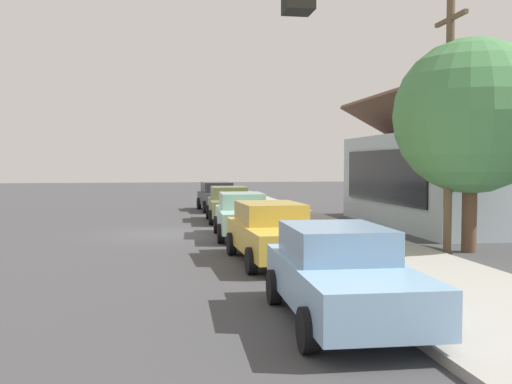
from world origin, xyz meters
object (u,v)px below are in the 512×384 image
car_seafoam (242,215)px  car_mustard (273,232)px  shade_tree (471,117)px  car_charcoal (217,196)px  car_skyblue (341,274)px  traffic_light_main (467,72)px  car_olive (229,204)px  utility_pole_wooden (449,121)px  fire_hydrant_red (299,231)px

car_seafoam → car_mustard: size_ratio=0.95×
car_seafoam → shade_tree: size_ratio=0.73×
car_charcoal → car_seafoam: bearing=-4.2°
car_skyblue → traffic_light_main: (4.56, -0.29, 2.67)m
car_olive → utility_pole_wooden: 12.20m
car_olive → fire_hydrant_red: (8.34, 1.34, -0.32)m
car_seafoam → utility_pole_wooden: size_ratio=0.62×
car_olive → fire_hydrant_red: size_ratio=6.43×
car_seafoam → fire_hydrant_red: (2.56, 1.51, -0.32)m
car_mustard → shade_tree: bearing=94.7°
car_seafoam → fire_hydrant_red: bearing=32.9°
car_olive → shade_tree: 12.48m
traffic_light_main → car_skyblue: bearing=176.4°
car_seafoam → traffic_light_main: 16.20m
car_seafoam → utility_pole_wooden: 7.90m
car_charcoal → car_olive: (6.21, -0.03, 0.00)m
traffic_light_main → fire_hydrant_red: size_ratio=7.32×
car_seafoam → traffic_light_main: size_ratio=0.90×
car_olive → car_mustard: size_ratio=0.93×
traffic_light_main → car_mustard: bearing=178.6°
shade_tree → traffic_light_main: bearing=-29.5°
car_skyblue → utility_pole_wooden: size_ratio=0.63×
car_mustard → fire_hydrant_red: (-2.83, 1.40, -0.32)m
car_skyblue → traffic_light_main: 5.30m
car_charcoal → car_skyblue: 23.41m
utility_pole_wooden → car_olive: bearing=-153.1°
shade_tree → fire_hydrant_red: (-2.06, -4.76, -3.57)m
traffic_light_main → shade_tree: bearing=150.5°
fire_hydrant_red → car_seafoam: bearing=-149.5°
car_mustard → car_charcoal: bearing=177.2°
car_mustard → car_skyblue: 6.03m
car_seafoam → car_mustard: (5.39, 0.11, 0.00)m
traffic_light_main → car_olive: bearing=179.2°
car_olive → car_mustard: (11.17, -0.06, 0.00)m
car_charcoal → car_skyblue: (23.41, -0.06, 0.00)m
car_seafoam → shade_tree: 8.44m
shade_tree → fire_hydrant_red: 6.29m
car_olive → shade_tree: bearing=32.2°
shade_tree → utility_pole_wooden: (0.12, -0.76, -0.14)m
car_seafoam → car_mustard: same height
car_charcoal → car_skyblue: size_ratio=0.97×
car_seafoam → shade_tree: (4.62, 6.27, 3.25)m
car_charcoal → fire_hydrant_red: 14.61m
shade_tree → fire_hydrant_red: shade_tree is taller
car_olive → fire_hydrant_red: car_olive is taller
utility_pole_wooden → fire_hydrant_red: size_ratio=10.56×
shade_tree → fire_hydrant_red: size_ratio=9.01×
car_seafoam → car_skyblue: same height
car_skyblue → traffic_light_main: traffic_light_main is taller
car_seafoam → car_mustard: 5.39m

